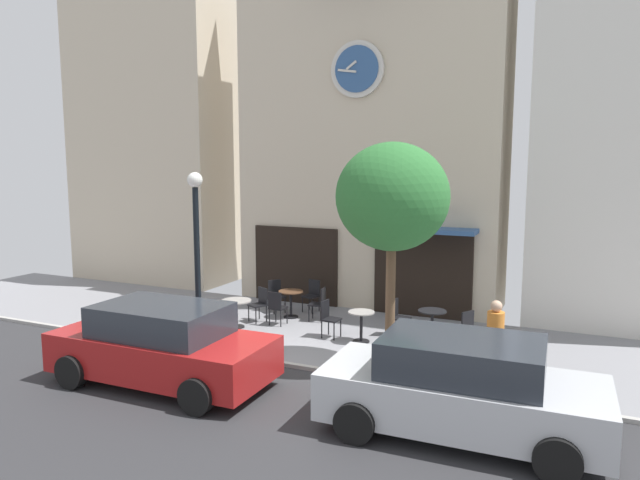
# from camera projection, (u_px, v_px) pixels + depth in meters

# --- Properties ---
(ground_plane) EXTENTS (27.25, 11.05, 0.13)m
(ground_plane) POSITION_uv_depth(u_px,v_px,m) (276.00, 374.00, 11.62)
(ground_plane) COLOR gray
(clock_building) EXTENTS (7.77, 3.63, 11.63)m
(clock_building) POSITION_uv_depth(u_px,v_px,m) (372.00, 102.00, 17.00)
(clock_building) COLOR beige
(clock_building) RESTS_ON ground_plane
(neighbor_building_left) EXTENTS (5.86, 3.39, 11.12)m
(neighbor_building_left) POSITION_uv_depth(u_px,v_px,m) (161.00, 125.00, 20.92)
(neighbor_building_left) COLOR beige
(neighbor_building_left) RESTS_ON ground_plane
(street_lamp) EXTENTS (0.36, 0.36, 4.00)m
(street_lamp) POSITION_uv_depth(u_px,v_px,m) (197.00, 255.00, 13.70)
(street_lamp) COLOR black
(street_lamp) RESTS_ON ground_plane
(street_tree) EXTENTS (2.30, 2.07, 4.63)m
(street_tree) POSITION_uv_depth(u_px,v_px,m) (392.00, 198.00, 11.50)
(street_tree) COLOR brown
(street_tree) RESTS_ON ground_plane
(cafe_table_leftmost) EXTENTS (0.78, 0.78, 0.72)m
(cafe_table_leftmost) POSITION_uv_depth(u_px,v_px,m) (236.00, 307.00, 14.78)
(cafe_table_leftmost) COLOR black
(cafe_table_leftmost) RESTS_ON ground_plane
(cafe_table_near_door) EXTENTS (0.68, 0.68, 0.74)m
(cafe_table_near_door) POSITION_uv_depth(u_px,v_px,m) (291.00, 299.00, 15.74)
(cafe_table_near_door) COLOR black
(cafe_table_near_door) RESTS_ON ground_plane
(cafe_table_near_curb) EXTENTS (0.63, 0.63, 0.74)m
(cafe_table_near_curb) POSITION_uv_depth(u_px,v_px,m) (361.00, 322.00, 13.58)
(cafe_table_near_curb) COLOR black
(cafe_table_near_curb) RESTS_ON ground_plane
(cafe_table_rightmost) EXTENTS (0.66, 0.66, 0.75)m
(cafe_table_rightmost) POSITION_uv_depth(u_px,v_px,m) (432.00, 320.00, 13.63)
(cafe_table_rightmost) COLOR black
(cafe_table_rightmost) RESTS_ON ground_plane
(cafe_chair_right_end) EXTENTS (0.45, 0.45, 0.90)m
(cafe_chair_right_end) POSITION_uv_depth(u_px,v_px,m) (320.00, 302.00, 15.39)
(cafe_chair_right_end) COLOR black
(cafe_chair_right_end) RESTS_ON ground_plane
(cafe_chair_facing_street) EXTENTS (0.53, 0.53, 0.90)m
(cafe_chair_facing_street) POSITION_uv_depth(u_px,v_px,m) (260.00, 302.00, 15.37)
(cafe_chair_facing_street) COLOR black
(cafe_chair_facing_street) RESTS_ON ground_plane
(cafe_chair_curbside) EXTENTS (0.47, 0.47, 0.90)m
(cafe_chair_curbside) POSITION_uv_depth(u_px,v_px,m) (312.00, 293.00, 16.39)
(cafe_chair_curbside) COLOR black
(cafe_chair_curbside) RESTS_ON ground_plane
(cafe_chair_outer) EXTENTS (0.56, 0.56, 0.90)m
(cafe_chair_outer) POSITION_uv_depth(u_px,v_px,m) (276.00, 293.00, 16.37)
(cafe_chair_outer) COLOR black
(cafe_chair_outer) RESTS_ON ground_plane
(cafe_chair_near_tree) EXTENTS (0.44, 0.44, 0.90)m
(cafe_chair_near_tree) POSITION_uv_depth(u_px,v_px,m) (328.00, 316.00, 13.96)
(cafe_chair_near_tree) COLOR black
(cafe_chair_near_tree) RESTS_ON ground_plane
(cafe_chair_under_awning) EXTENTS (0.55, 0.55, 0.90)m
(cafe_chair_under_awning) POSITION_uv_depth(u_px,v_px,m) (464.00, 326.00, 13.07)
(cafe_chair_under_awning) COLOR black
(cafe_chair_under_awning) RESTS_ON ground_plane
(cafe_chair_facing_wall) EXTENTS (0.41, 0.41, 0.90)m
(cafe_chair_facing_wall) POSITION_uv_depth(u_px,v_px,m) (277.00, 305.00, 14.97)
(cafe_chair_facing_wall) COLOR black
(cafe_chair_facing_wall) RESTS_ON ground_plane
(cafe_chair_mid_row) EXTENTS (0.45, 0.45, 0.90)m
(cafe_chair_mid_row) POSITION_uv_depth(u_px,v_px,m) (398.00, 315.00, 14.07)
(cafe_chair_mid_row) COLOR black
(cafe_chair_mid_row) RESTS_ON ground_plane
(pedestrian_orange) EXTENTS (0.44, 0.44, 1.67)m
(pedestrian_orange) POSITION_uv_depth(u_px,v_px,m) (495.00, 342.00, 10.83)
(pedestrian_orange) COLOR #2D2D38
(pedestrian_orange) RESTS_ON ground_plane
(parked_car_red) EXTENTS (4.32, 2.06, 1.55)m
(parked_car_red) POSITION_uv_depth(u_px,v_px,m) (162.00, 345.00, 11.00)
(parked_car_red) COLOR maroon
(parked_car_red) RESTS_ON ground_plane
(parked_car_silver) EXTENTS (4.34, 2.11, 1.55)m
(parked_car_silver) POSITION_uv_depth(u_px,v_px,m) (461.00, 388.00, 8.91)
(parked_car_silver) COLOR #B7BABF
(parked_car_silver) RESTS_ON ground_plane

